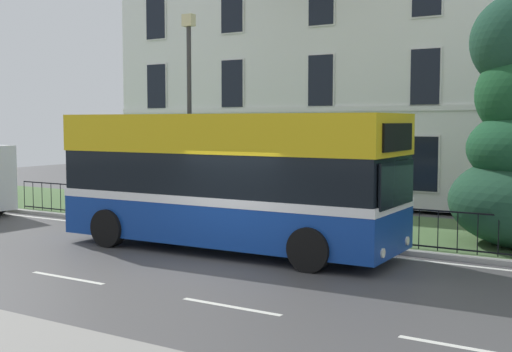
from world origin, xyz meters
TOP-DOWN VIEW (x-y plane):
  - ground_plane at (0.00, 1.09)m, footprint 60.00×56.00m
  - georgian_townhouse at (-2.69, 16.55)m, footprint 19.90×11.08m
  - iron_verge_railing at (-2.69, 4.40)m, footprint 16.51×0.04m
  - single_decker_bus at (-0.91, 2.42)m, footprint 8.66×2.91m
  - street_lamp_post at (-4.20, 5.17)m, footprint 0.36×0.24m
  - litter_bin at (-1.24, 5.38)m, footprint 0.46×0.46m

SIDE VIEW (x-z plane):
  - ground_plane at x=0.00m, z-range -0.11..0.07m
  - iron_verge_railing at x=-2.69m, z-range 0.14..1.11m
  - litter_bin at x=-1.24m, z-range 0.12..1.28m
  - single_decker_bus at x=-0.91m, z-range 0.08..3.43m
  - street_lamp_post at x=-4.20m, z-range 0.60..6.87m
  - georgian_townhouse at x=-2.69m, z-range 0.16..12.18m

